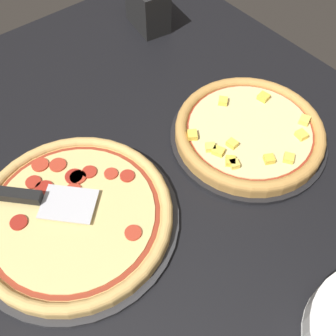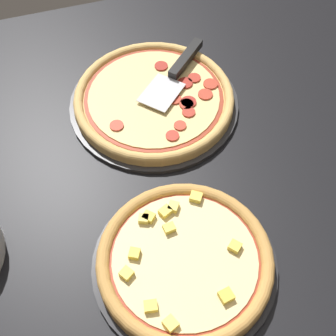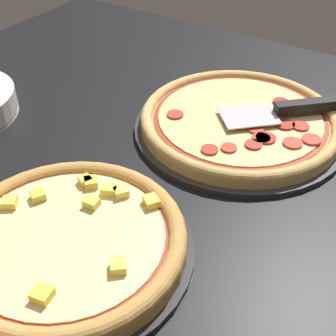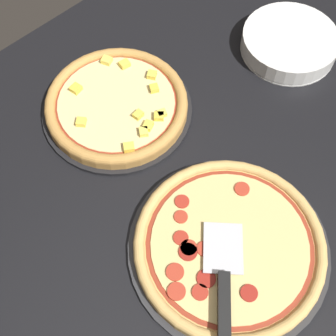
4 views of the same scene
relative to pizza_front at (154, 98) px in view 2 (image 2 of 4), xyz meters
The scene contains 6 objects.
ground_plane 17.60cm from the pizza_front, 68.92° to the left, with size 140.42×117.73×3.60cm, color black.
pizza_pan_front 1.89cm from the pizza_front, 26.24° to the right, with size 39.49×39.49×1.00cm, color #2D2D30.
pizza_front is the anchor object (origin of this frame).
pizza_pan_back 40.88cm from the pizza_front, 81.64° to the left, with size 34.46×34.46×1.00cm, color black.
pizza_back 40.82cm from the pizza_front, 81.61° to the left, with size 32.39×32.39×3.65cm.
serving_spatula 10.65cm from the pizza_front, 143.93° to the right, with size 20.64×19.90×2.00cm.
Camera 2 is at (13.38, 56.63, 81.99)cm, focal length 50.00 mm.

